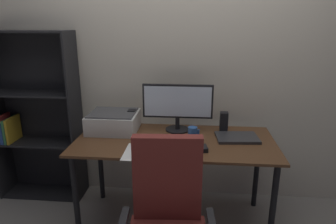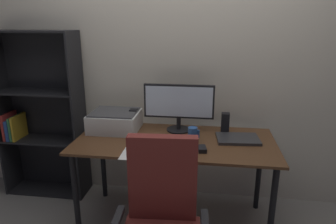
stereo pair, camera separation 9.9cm
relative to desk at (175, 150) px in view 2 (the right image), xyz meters
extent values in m
plane|color=gray|center=(0.00, 0.00, -0.66)|extent=(12.00, 12.00, 0.00)
cube|color=beige|center=(0.00, 0.53, 0.64)|extent=(6.40, 0.10, 2.60)
cube|color=#56351E|center=(0.00, 0.00, 0.07)|extent=(1.54, 0.72, 0.02)
cylinder|color=black|center=(-0.71, -0.30, -0.30)|extent=(0.04, 0.04, 0.72)
cylinder|color=black|center=(0.71, -0.30, -0.30)|extent=(0.04, 0.04, 0.72)
cylinder|color=black|center=(-0.71, 0.30, -0.30)|extent=(0.04, 0.04, 0.72)
cylinder|color=black|center=(0.71, 0.30, -0.30)|extent=(0.04, 0.04, 0.72)
cylinder|color=black|center=(0.01, 0.22, 0.09)|extent=(0.20, 0.20, 0.01)
cylinder|color=black|center=(0.01, 0.22, 0.15)|extent=(0.04, 0.04, 0.10)
cube|color=black|center=(0.01, 0.22, 0.34)|extent=(0.58, 0.03, 0.28)
cube|color=silver|center=(0.01, 0.20, 0.34)|extent=(0.55, 0.01, 0.25)
cube|color=silver|center=(-0.03, -0.17, 0.09)|extent=(0.29, 0.11, 0.02)
cube|color=black|center=(0.21, -0.18, 0.10)|extent=(0.07, 0.10, 0.03)
cylinder|color=#285193|center=(0.14, 0.00, 0.14)|extent=(0.07, 0.07, 0.11)
cube|color=#285193|center=(0.18, 0.00, 0.14)|extent=(0.02, 0.01, 0.06)
cube|color=#2D2D30|center=(0.48, 0.06, 0.10)|extent=(0.34, 0.26, 0.02)
cube|color=black|center=(-0.37, 0.21, 0.17)|extent=(0.06, 0.07, 0.17)
cube|color=black|center=(0.39, 0.21, 0.17)|extent=(0.06, 0.07, 0.17)
cube|color=silver|center=(-0.52, 0.16, 0.16)|extent=(0.40, 0.34, 0.15)
cube|color=#424244|center=(-0.52, 0.16, 0.24)|extent=(0.37, 0.31, 0.01)
cube|color=white|center=(-0.23, -0.25, 0.09)|extent=(0.21, 0.30, 0.00)
cube|color=maroon|center=(0.00, -0.61, 0.09)|extent=(0.40, 0.10, 0.52)
cube|color=#232326|center=(-0.22, -0.82, -0.08)|extent=(0.06, 0.26, 0.03)
cube|color=black|center=(-1.66, 0.32, 0.12)|extent=(0.02, 0.28, 1.55)
cube|color=black|center=(-0.91, 0.32, 0.12)|extent=(0.02, 0.28, 1.55)
cube|color=black|center=(-1.29, 0.45, 0.12)|extent=(0.77, 0.01, 1.55)
cube|color=black|center=(-1.29, 0.32, -0.65)|extent=(0.73, 0.26, 0.02)
cube|color=black|center=(-1.29, 0.32, -0.11)|extent=(0.73, 0.26, 0.02)
cube|color=black|center=(-1.29, 0.32, 0.35)|extent=(0.73, 0.26, 0.02)
cube|color=black|center=(-1.29, 0.32, 0.88)|extent=(0.73, 0.26, 0.02)
cube|color=#B22D28|center=(-1.61, 0.31, 0.02)|extent=(0.02, 0.22, 0.25)
cube|color=#28478C|center=(-1.58, 0.31, -0.01)|extent=(0.03, 0.22, 0.19)
cube|color=#337242|center=(-1.54, 0.31, 0.00)|extent=(0.02, 0.22, 0.22)
cube|color=gold|center=(-1.52, 0.31, 0.01)|extent=(0.02, 0.22, 0.23)
camera|label=1|loc=(0.15, -2.17, 0.97)|focal=32.29mm
camera|label=2|loc=(0.25, -2.16, 0.97)|focal=32.29mm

